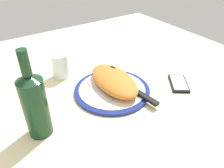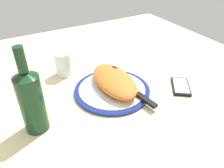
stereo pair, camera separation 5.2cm
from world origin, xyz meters
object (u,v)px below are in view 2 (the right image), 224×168
at_px(fork, 100,92).
at_px(plate, 112,90).
at_px(smartphone, 181,86).
at_px(calzone, 114,80).
at_px(water_glass, 64,65).
at_px(knife, 140,96).
at_px(wine_bottle, 31,100).

bearing_deg(fork, plate, 95.06).
bearing_deg(smartphone, calzone, -116.83).
xyz_separation_m(plate, water_glass, (-0.21, -0.11, 0.04)).
xyz_separation_m(knife, smartphone, (0.01, 0.19, -0.01)).
xyz_separation_m(water_glass, wine_bottle, (0.26, -0.18, 0.06)).
distance_m(plate, smartphone, 0.27).
height_order(smartphone, wine_bottle, wine_bottle).
bearing_deg(knife, water_glass, -150.32).
bearing_deg(calzone, smartphone, 63.17).
relative_size(water_glass, wine_bottle, 0.37).
relative_size(calzone, water_glass, 2.63).
distance_m(fork, water_glass, 0.23).
bearing_deg(water_glass, plate, 28.27).
relative_size(smartphone, water_glass, 1.33).
relative_size(fork, knife, 0.67).
bearing_deg(knife, calzone, -156.74).
distance_m(smartphone, water_glass, 0.49).
height_order(plate, smartphone, plate).
distance_m(fork, smartphone, 0.32).
relative_size(calzone, fork, 1.76).
bearing_deg(knife, fork, -128.96).
bearing_deg(plate, knife, 32.68).
height_order(plate, calzone, calzone).
height_order(smartphone, water_glass, water_glass).
xyz_separation_m(plate, calzone, (-0.01, 0.02, 0.03)).
bearing_deg(fork, knife, 51.04).
height_order(calzone, smartphone, calzone).
relative_size(knife, water_glass, 2.22).
xyz_separation_m(fork, smartphone, (0.10, 0.30, -0.01)).
bearing_deg(wine_bottle, water_glass, 145.94).
distance_m(calzone, fork, 0.07).
xyz_separation_m(knife, water_glass, (-0.31, -0.18, 0.02)).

